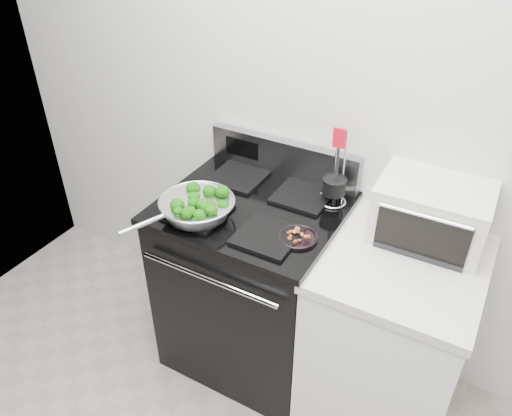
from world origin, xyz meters
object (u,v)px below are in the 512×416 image
Objects in this scene: gas_range at (253,282)px; skillet at (196,207)px; toaster_oven at (431,212)px; utensil_holder at (334,190)px; bacon_plate at (298,235)px.

gas_range is 0.57m from skillet.
skillet is at bearing -157.73° from toaster_oven.
toaster_oven is (0.72, 0.18, 0.56)m from gas_range.
utensil_holder is at bearing 178.27° from toaster_oven.
gas_range is at bearing 73.43° from skillet.
utensil_holder reaches higher than gas_range.
gas_range is 2.59× the size of toaster_oven.
toaster_oven is at bearing 14.20° from gas_range.
skillet is (-0.16, -0.20, 0.51)m from gas_range.
bacon_plate is 0.32m from utensil_holder.
skillet reaches higher than bacon_plate.
toaster_oven is at bearing 45.81° from skillet.
utensil_holder is (0.31, 0.19, 0.53)m from gas_range.
toaster_oven is (0.42, -0.01, 0.03)m from utensil_holder.
toaster_oven reaches higher than bacon_plate.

